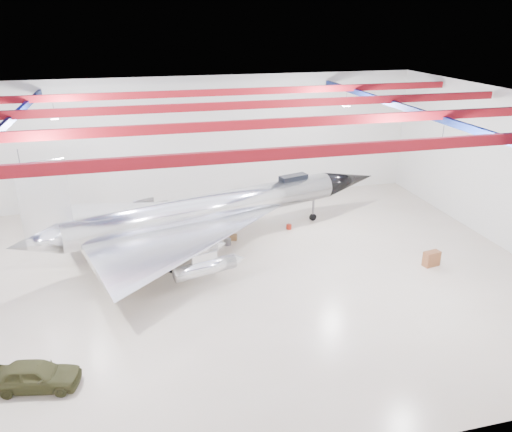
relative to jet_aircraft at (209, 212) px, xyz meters
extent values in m
plane|color=beige|center=(0.45, -5.09, -2.57)|extent=(40.00, 40.00, 0.00)
plane|color=silver|center=(0.45, 9.91, 2.93)|extent=(40.00, 0.00, 40.00)
plane|color=silver|center=(20.45, -5.09, 2.93)|extent=(0.00, 30.00, 30.00)
plane|color=#0A0F38|center=(0.45, -5.09, 8.43)|extent=(40.00, 40.00, 0.00)
cube|color=maroon|center=(0.45, -14.09, 7.83)|extent=(39.50, 0.25, 0.50)
cube|color=maroon|center=(0.45, -8.09, 7.83)|extent=(39.50, 0.25, 0.50)
cube|color=maroon|center=(0.45, -2.09, 7.83)|extent=(39.50, 0.25, 0.50)
cube|color=maroon|center=(0.45, 3.91, 7.83)|extent=(39.50, 0.25, 0.50)
cube|color=#0D1C52|center=(12.45, -5.09, 7.53)|extent=(0.25, 29.50, 0.40)
cube|color=silver|center=(-9.55, -11.09, 7.13)|extent=(0.55, 0.55, 0.25)
cube|color=silver|center=(10.45, -11.09, 7.13)|extent=(0.55, 0.55, 0.25)
cube|color=silver|center=(-9.55, 0.91, 7.13)|extent=(0.55, 0.55, 0.25)
cube|color=silver|center=(10.45, 0.91, 7.13)|extent=(0.55, 0.55, 0.25)
cylinder|color=silver|center=(0.05, 0.02, 0.30)|extent=(20.26, 7.70, 2.05)
cone|color=black|center=(12.36, 3.60, 0.30)|extent=(5.49, 3.40, 2.05)
cone|color=silver|center=(-11.26, -3.28, 0.30)|extent=(3.53, 2.83, 2.05)
cube|color=silver|center=(-10.28, -2.99, 2.96)|extent=(2.79, 0.92, 4.61)
cube|color=black|center=(6.94, 2.02, 1.37)|extent=(2.39, 1.42, 0.51)
cylinder|color=silver|center=(-1.32, -6.26, -1.14)|extent=(4.00, 1.97, 0.92)
cylinder|color=silver|center=(-2.04, -3.80, -1.14)|extent=(4.00, 1.97, 0.92)
cylinder|color=silver|center=(-3.76, 2.11, -1.14)|extent=(4.00, 1.97, 0.92)
cylinder|color=silver|center=(-4.47, 4.57, -1.14)|extent=(4.00, 1.97, 0.92)
cylinder|color=#59595B|center=(8.91, 2.60, -1.65)|extent=(0.18, 0.18, 1.85)
cylinder|color=black|center=(8.91, 2.60, -2.29)|extent=(0.61, 0.38, 0.57)
cylinder|color=#59595B|center=(-3.17, -3.59, -1.65)|extent=(0.18, 0.18, 1.85)
cylinder|color=black|center=(-3.17, -3.59, -2.29)|extent=(0.61, 0.38, 0.57)
cylinder|color=#59595B|center=(-4.60, 1.33, -1.65)|extent=(0.18, 0.18, 1.85)
cylinder|color=black|center=(-4.60, 1.33, -2.29)|extent=(0.61, 0.38, 0.57)
imported|color=#38381C|center=(-10.07, -13.12, -1.91)|extent=(4.14, 2.30, 1.33)
cube|color=brown|center=(13.84, -6.91, -2.06)|extent=(1.21, 0.76, 1.03)
cube|color=olive|center=(-5.16, -0.59, -2.39)|extent=(0.63, 0.58, 0.36)
cube|color=maroon|center=(-3.35, 3.96, -2.41)|extent=(0.51, 0.44, 0.32)
cylinder|color=#59595B|center=(1.20, -0.30, -2.34)|extent=(0.61, 0.61, 0.47)
cube|color=olive|center=(1.79, 0.45, -2.38)|extent=(0.67, 0.60, 0.39)
cube|color=#59595B|center=(-4.34, 1.50, -2.45)|extent=(0.42, 0.38, 0.24)
cylinder|color=maroon|center=(6.46, 1.35, -2.38)|extent=(0.55, 0.55, 0.39)
cube|color=olive|center=(-1.19, -0.62, -2.36)|extent=(0.72, 0.63, 0.43)
cylinder|color=#59595B|center=(1.77, 3.05, -2.38)|extent=(0.47, 0.47, 0.39)
camera|label=1|loc=(-4.90, -33.05, 13.02)|focal=35.00mm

